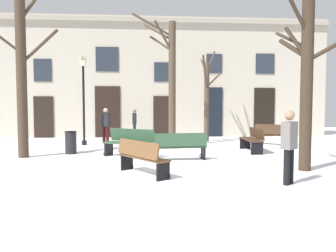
{
  "coord_description": "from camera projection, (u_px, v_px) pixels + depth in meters",
  "views": [
    {
      "loc": [
        -0.95,
        -10.51,
        1.78
      ],
      "look_at": [
        0.0,
        1.67,
        1.02
      ],
      "focal_mm": 36.4,
      "sensor_mm": 36.0,
      "label": 1
    }
  ],
  "objects": [
    {
      "name": "streetlamp",
      "position": [
        83.0,
        91.0,
        14.96
      ],
      "size": [
        0.3,
        0.3,
        3.91
      ],
      "color": "black",
      "rests_on": "ground"
    },
    {
      "name": "person_strolling",
      "position": [
        106.0,
        124.0,
        15.72
      ],
      "size": [
        0.43,
        0.34,
        1.64
      ],
      "rotation": [
        0.0,
        0.0,
        2.79
      ],
      "color": "#350F0F",
      "rests_on": "ground"
    },
    {
      "name": "bench_near_center_tree",
      "position": [
        130.0,
        143.0,
        11.57
      ],
      "size": [
        1.8,
        1.45,
        0.97
      ],
      "rotation": [
        0.0,
        0.0,
        5.69
      ],
      "color": "#2D4C33",
      "rests_on": "ground"
    },
    {
      "name": "tree_right_of_center",
      "position": [
        171.0,
        79.0,
        14.32
      ],
      "size": [
        1.83,
        1.53,
        5.59
      ],
      "color": "#4C3D2D",
      "rests_on": "ground"
    },
    {
      "name": "person_near_bench",
      "position": [
        135.0,
        122.0,
        17.88
      ],
      "size": [
        0.23,
        0.38,
        1.61
      ],
      "rotation": [
        0.0,
        0.0,
        1.59
      ],
      "color": "black",
      "rests_on": "ground"
    },
    {
      "name": "tree_left_of_center",
      "position": [
        307.0,
        77.0,
        9.12
      ],
      "size": [
        2.2,
        1.78,
        4.71
      ],
      "color": "#382B1E",
      "rests_on": "ground"
    },
    {
      "name": "bench_back_to_back_left",
      "position": [
        142.0,
        157.0,
        8.62
      ],
      "size": [
        1.34,
        1.74,
        0.89
      ],
      "rotation": [
        0.0,
        0.0,
        2.15
      ],
      "color": "brown",
      "rests_on": "ground"
    },
    {
      "name": "litter_bin",
      "position": [
        71.0,
        142.0,
        12.37
      ],
      "size": [
        0.43,
        0.43,
        0.82
      ],
      "color": "black",
      "rests_on": "ground"
    },
    {
      "name": "person_by_shop_door",
      "position": [
        289.0,
        144.0,
        7.56
      ],
      "size": [
        0.43,
        0.41,
        1.66
      ],
      "rotation": [
        0.0,
        0.0,
        3.83
      ],
      "color": "black",
      "rests_on": "ground"
    },
    {
      "name": "bench_by_litter_bin",
      "position": [
        252.0,
        139.0,
        12.97
      ],
      "size": [
        0.59,
        1.83,
        0.9
      ],
      "rotation": [
        0.0,
        0.0,
        4.66
      ],
      "color": "#3D2819",
      "rests_on": "ground"
    },
    {
      "name": "bench_near_lamp",
      "position": [
        274.0,
        134.0,
        14.96
      ],
      "size": [
        1.48,
        1.52,
        0.93
      ],
      "rotation": [
        0.0,
        0.0,
        2.34
      ],
      "color": "#3D2819",
      "rests_on": "ground"
    },
    {
      "name": "tree_foreground",
      "position": [
        207.0,
        96.0,
        16.46
      ],
      "size": [
        1.1,
        2.35,
        4.54
      ],
      "color": "#4C3D2D",
      "rests_on": "ground"
    },
    {
      "name": "tree_near_facade",
      "position": [
        22.0,
        75.0,
        11.4
      ],
      "size": [
        2.15,
        1.38,
        5.5
      ],
      "color": "#423326",
      "rests_on": "ground"
    },
    {
      "name": "ground_plane",
      "position": [
        172.0,
        162.0,
        10.64
      ],
      "size": [
        30.72,
        30.72,
        0.0
      ],
      "primitive_type": "plane",
      "color": "white"
    },
    {
      "name": "building_facade",
      "position": [
        159.0,
        77.0,
        18.93
      ],
      "size": [
        19.2,
        0.6,
        6.63
      ],
      "color": "#BCB29E",
      "rests_on": "ground"
    },
    {
      "name": "bench_facing_shops",
      "position": [
        180.0,
        146.0,
        10.9
      ],
      "size": [
        1.73,
        0.62,
        0.89
      ],
      "rotation": [
        0.0,
        0.0,
        3.23
      ],
      "color": "#2D4C33",
      "rests_on": "ground"
    }
  ]
}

